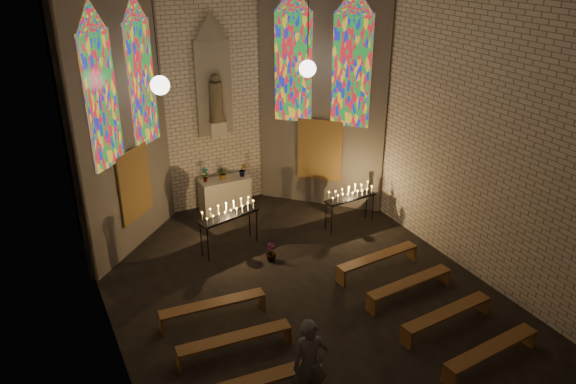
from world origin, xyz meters
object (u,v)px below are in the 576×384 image
object	(u,v)px
aisle_flower_pot	(271,252)
votive_stand_right	(350,195)
altar	(225,195)
votive_stand_left	(229,213)
visitor	(310,365)

from	to	relation	value
aisle_flower_pot	votive_stand_right	bearing A→B (deg)	14.00
aisle_flower_pot	votive_stand_right	distance (m)	2.85
altar	votive_stand_left	distance (m)	2.23
aisle_flower_pot	votive_stand_right	size ratio (longest dim) A/B	0.31
votive_stand_left	votive_stand_right	xyz separation A→B (m)	(3.37, -0.34, -0.08)
votive_stand_left	votive_stand_right	world-z (taller)	votive_stand_left
votive_stand_left	votive_stand_right	size ratio (longest dim) A/B	1.10
visitor	votive_stand_left	bearing A→B (deg)	96.89
votive_stand_left	visitor	bearing A→B (deg)	-111.50
votive_stand_right	visitor	world-z (taller)	visitor
votive_stand_right	visitor	xyz separation A→B (m)	(-4.08, -5.14, -0.09)
aisle_flower_pot	visitor	world-z (taller)	visitor
aisle_flower_pot	votive_stand_right	world-z (taller)	votive_stand_right
altar	aisle_flower_pot	world-z (taller)	altar
aisle_flower_pot	altar	bearing A→B (deg)	90.11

